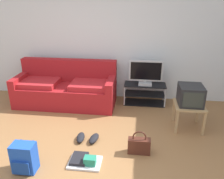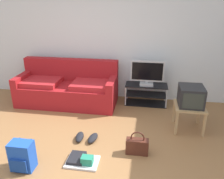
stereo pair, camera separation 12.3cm
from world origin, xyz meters
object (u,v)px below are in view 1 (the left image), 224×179
(crt_tv, at_px, (191,95))
(floor_tray, at_px, (85,161))
(side_table, at_px, (189,108))
(backpack, at_px, (24,158))
(couch, at_px, (66,89))
(handbag, at_px, (139,145))
(sneakers_pair, at_px, (87,138))
(tv_stand, at_px, (144,94))
(flat_tv, at_px, (146,73))

(crt_tv, distance_m, floor_tray, 2.06)
(side_table, bearing_deg, backpack, -149.04)
(floor_tray, bearing_deg, couch, 113.85)
(handbag, distance_m, sneakers_pair, 0.86)
(tv_stand, bearing_deg, floor_tray, -111.59)
(flat_tv, xyz_separation_m, floor_tray, (-0.83, -2.08, -0.66))
(sneakers_pair, bearing_deg, couch, 119.21)
(tv_stand, xyz_separation_m, sneakers_pair, (-0.92, -1.55, -0.18))
(tv_stand, xyz_separation_m, floor_tray, (-0.83, -2.10, -0.18))
(crt_tv, bearing_deg, couch, 163.48)
(handbag, relative_size, floor_tray, 0.82)
(flat_tv, bearing_deg, crt_tv, -50.15)
(backpack, height_order, handbag, backpack)
(couch, bearing_deg, sneakers_pair, -60.79)
(floor_tray, bearing_deg, handbag, 24.29)
(handbag, bearing_deg, crt_tv, 45.52)
(tv_stand, height_order, floor_tray, tv_stand)
(side_table, height_order, backpack, side_table)
(handbag, bearing_deg, floor_tray, -155.71)
(couch, height_order, floor_tray, couch)
(flat_tv, height_order, side_table, flat_tv)
(backpack, xyz_separation_m, sneakers_pair, (0.66, 0.78, -0.15))
(flat_tv, height_order, backpack, flat_tv)
(side_table, relative_size, crt_tv, 1.15)
(side_table, bearing_deg, tv_stand, 128.67)
(tv_stand, relative_size, sneakers_pair, 2.28)
(crt_tv, relative_size, handbag, 1.17)
(flat_tv, xyz_separation_m, side_table, (0.75, -0.91, -0.32))
(backpack, relative_size, sneakers_pair, 1.05)
(floor_tray, bearing_deg, sneakers_pair, 98.95)
(sneakers_pair, relative_size, floor_tray, 0.85)
(handbag, bearing_deg, tv_stand, 87.20)
(crt_tv, distance_m, handbag, 1.29)
(couch, relative_size, floor_tray, 4.64)
(couch, relative_size, tv_stand, 2.38)
(sneakers_pair, bearing_deg, floor_tray, -81.05)
(tv_stand, height_order, handbag, tv_stand)
(crt_tv, height_order, sneakers_pair, crt_tv)
(flat_tv, distance_m, sneakers_pair, 1.90)
(couch, distance_m, tv_stand, 1.69)
(sneakers_pair, bearing_deg, flat_tv, 58.95)
(tv_stand, distance_m, crt_tv, 1.25)
(backpack, bearing_deg, handbag, 45.07)
(crt_tv, xyz_separation_m, handbag, (-0.83, -0.85, -0.49))
(side_table, xyz_separation_m, backpack, (-2.33, -1.40, -0.18))
(crt_tv, bearing_deg, backpack, -148.74)
(couch, relative_size, flat_tv, 3.05)
(couch, bearing_deg, floor_tray, -66.15)
(couch, height_order, tv_stand, couch)
(sneakers_pair, distance_m, floor_tray, 0.56)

